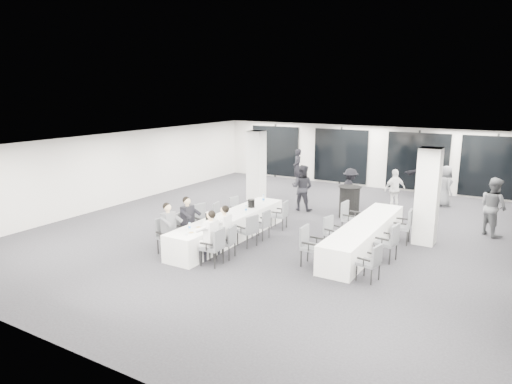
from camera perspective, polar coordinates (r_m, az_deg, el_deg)
room at (r=14.94m, az=8.15°, el=0.96°), size 14.04×16.04×2.84m
column_left at (r=18.40m, az=0.03°, el=3.32°), size 0.60×0.60×2.80m
column_right at (r=13.93m, az=20.64°, el=-0.52°), size 0.60×0.60×2.80m
banquet_table_main at (r=13.65m, az=-3.30°, el=-4.43°), size 0.90×5.00×0.75m
banquet_table_side at (r=13.19m, az=13.41°, el=-5.38°), size 0.90×5.00×0.75m
cocktail_table at (r=16.25m, az=11.59°, el=-1.21°), size 0.80×0.80×1.11m
chair_main_left_near at (r=12.69m, az=-11.15°, el=-5.11°), size 0.60×0.62×0.98m
chair_main_left_second at (r=13.27m, az=-8.86°, el=-4.29°), size 0.50×0.55×0.96m
chair_main_left_mid at (r=13.87m, az=-6.75°, el=-3.34°), size 0.61×0.64×1.02m
chair_main_left_fourth at (r=14.59m, az=-4.53°, el=-2.81°), size 0.52×0.55×0.88m
chair_main_left_far at (r=15.37m, az=-2.45°, el=-2.02°), size 0.51×0.54×0.86m
chair_main_right_near at (r=11.64m, az=-5.18°, el=-6.55°), size 0.52×0.58×0.98m
chair_main_right_second at (r=12.13m, az=-3.51°, el=-5.96°), size 0.52×0.55×0.90m
chair_main_right_mid at (r=12.98m, az=-0.86°, el=-4.61°), size 0.57×0.60×0.93m
chair_main_right_fourth at (r=13.63m, az=0.85°, el=-3.88°), size 0.46×0.51×0.88m
chair_main_right_far at (r=14.63m, az=3.18°, el=-2.66°), size 0.52×0.56×0.92m
chair_side_left_near at (r=11.70m, az=6.68°, el=-6.39°), size 0.52×0.59×1.02m
chair_side_left_mid at (r=13.06m, az=9.46°, el=-4.75°), size 0.55×0.57×0.90m
chair_side_left_far at (r=14.36m, az=11.56°, el=-2.95°), size 0.54×0.60×1.02m
chair_side_right_near at (r=11.01m, az=14.25°, el=-8.29°), size 0.53×0.57×0.90m
chair_side_right_mid at (r=12.36m, az=16.32°, el=-5.79°), size 0.57×0.62×1.01m
chair_side_right_far at (r=13.90m, az=18.05°, el=-3.85°), size 0.56×0.61×1.02m
seated_guest_a at (r=12.50m, az=-10.69°, el=-4.15°), size 0.50×0.38×1.44m
seated_guest_b at (r=13.10m, az=-8.33°, el=-3.29°), size 0.50×0.38×1.44m
seated_guest_c at (r=11.65m, az=-5.89°, el=-5.24°), size 0.50×0.38×1.44m
seated_guest_d at (r=12.12m, az=-4.19°, el=-4.50°), size 0.50×0.38×1.44m
standing_guest_b at (r=16.90m, az=5.80°, el=0.91°), size 0.97×0.64×1.93m
standing_guest_c at (r=17.35m, az=11.71°, el=0.72°), size 1.23×1.18×1.75m
standing_guest_d at (r=17.81m, az=16.96°, el=0.67°), size 1.08×1.13×1.71m
standing_guest_e at (r=18.86m, az=22.58°, el=1.00°), size 0.92×1.01×1.78m
standing_guest_f at (r=19.95m, az=20.32°, el=2.17°), size 1.96×0.94×2.06m
standing_guest_g at (r=21.61m, az=5.19°, el=3.46°), size 0.89×0.89×1.91m
standing_guest_h at (r=15.66m, az=27.57°, el=-1.20°), size 1.12×1.12×2.05m
ice_bucket_near at (r=12.86m, az=-5.78°, el=-3.16°), size 0.25×0.25×0.28m
ice_bucket_far at (r=14.41m, az=-0.59°, el=-1.42°), size 0.22×0.22×0.25m
water_bottle_a at (r=12.23m, az=-8.30°, el=-4.26°), size 0.06×0.06×0.20m
water_bottle_b at (r=13.84m, az=-1.27°, el=-2.12°), size 0.07×0.07×0.21m
water_bottle_c at (r=15.07m, az=0.94°, el=-0.83°), size 0.08×0.08×0.24m
plate_a at (r=12.41m, az=-7.20°, el=-4.39°), size 0.21×0.21×0.03m
plate_b at (r=11.98m, az=-8.09°, el=-5.05°), size 0.21×0.21×0.03m
plate_c at (r=13.11m, az=-3.91°, el=-3.39°), size 0.19×0.19×0.03m
wine_glass at (r=11.81m, az=-8.71°, el=-4.61°), size 0.08×0.08×0.21m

